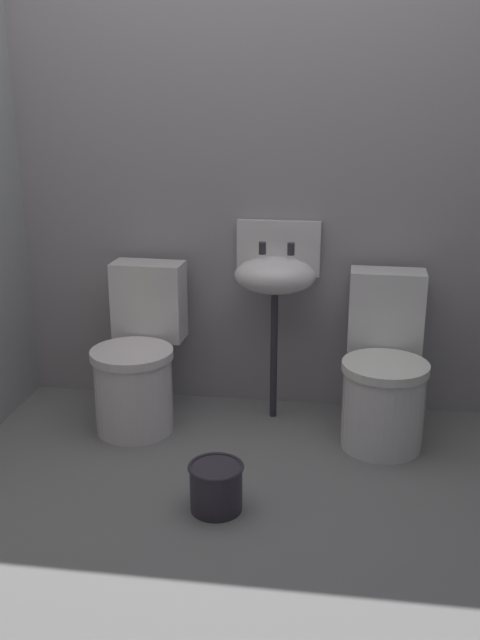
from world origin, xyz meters
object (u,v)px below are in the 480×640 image
bucket (216,486)px  sink (276,273)px  toilet_left (138,362)px  toilet_right (384,376)px

bucket → sink: bearing=81.2°
sink → toilet_left: bearing=-164.1°
toilet_left → bucket: (0.52, -0.73, -0.22)m
toilet_left → sink: bearing=-161.8°
toilet_right → sink: 0.72m
toilet_left → toilet_right: size_ratio=1.00×
toilet_left → sink: (0.66, 0.19, 0.43)m
toilet_left → sink: size_ratio=0.79×
toilet_left → sink: 0.81m
toilet_left → toilet_right: same height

